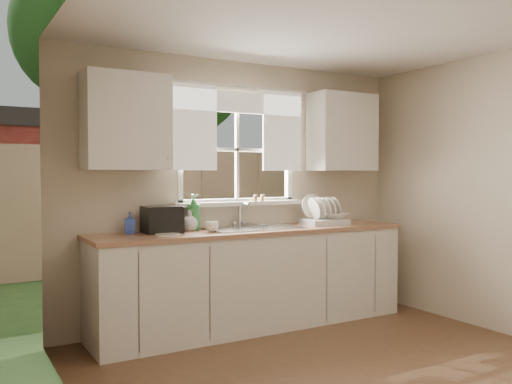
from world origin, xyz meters
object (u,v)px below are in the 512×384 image
dish_rack (324,216)px  black_appliance (162,219)px  cup (212,227)px  soap_bottle_a (194,212)px

dish_rack → black_appliance: (-1.66, 0.10, 0.03)m
cup → dish_rack: bearing=15.7°
black_appliance → dish_rack: bearing=-1.3°
cup → black_appliance: (-0.40, 0.17, 0.07)m
cup → black_appliance: size_ratio=0.37×
dish_rack → cup: 1.27m
soap_bottle_a → dish_rack: bearing=-18.8°
dish_rack → cup: bearing=-176.9°
black_appliance → soap_bottle_a: bearing=15.9°
soap_bottle_a → black_appliance: 0.35m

